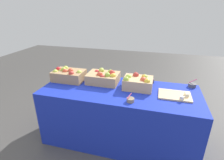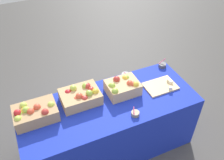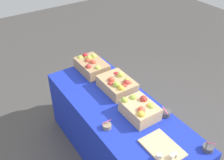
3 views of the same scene
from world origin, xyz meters
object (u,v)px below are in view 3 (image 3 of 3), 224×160
apple_crate_right (140,109)px  sample_bowl_near (208,148)px  sample_bowl_mid (107,126)px  sample_bowl_far (166,113)px  apple_crate_left (91,65)px  apple_crate_middle (117,84)px  cutting_board_front (162,148)px

apple_crate_right → sample_bowl_near: 0.69m
sample_bowl_mid → sample_bowl_far: 0.59m
apple_crate_right → apple_crate_left: bearing=179.6°
apple_crate_middle → sample_bowl_near: bearing=8.2°
apple_crate_right → sample_bowl_near: size_ratio=3.23×
apple_crate_middle → sample_bowl_far: (0.60, 0.16, -0.05)m
apple_crate_left → cutting_board_front: size_ratio=1.16×
apple_crate_right → sample_bowl_mid: bearing=-94.8°
apple_crate_right → cutting_board_front: (0.44, -0.10, -0.07)m
apple_crate_left → sample_bowl_near: size_ratio=3.84×
apple_crate_right → sample_bowl_near: apple_crate_right is taller
sample_bowl_near → cutting_board_front: bearing=-124.3°
sample_bowl_near → apple_crate_left: bearing=-172.6°
cutting_board_front → apple_crate_middle: bearing=170.2°
apple_crate_right → sample_bowl_mid: 0.36m
cutting_board_front → sample_bowl_far: bearing=133.5°
apple_crate_left → apple_crate_right: apple_crate_right is taller
apple_crate_middle → sample_bowl_near: size_ratio=3.75×
sample_bowl_near → sample_bowl_mid: (-0.68, -0.57, -0.00)m
apple_crate_right → sample_bowl_far: size_ratio=3.45×
apple_crate_left → apple_crate_right: size_ratio=1.19×
sample_bowl_far → sample_bowl_near: bearing=0.4°
apple_crate_middle → sample_bowl_near: 1.12m
sample_bowl_mid → cutting_board_front: bearing=28.4°
apple_crate_middle → apple_crate_left: bearing=-174.5°
apple_crate_middle → cutting_board_front: (0.89, -0.16, -0.06)m
cutting_board_front → apple_crate_left: bearing=175.5°
apple_crate_left → sample_bowl_near: apple_crate_left is taller
sample_bowl_near → sample_bowl_mid: sample_bowl_near is taller
cutting_board_front → sample_bowl_far: 0.43m
apple_crate_right → cutting_board_front: bearing=-13.0°
apple_crate_left → sample_bowl_far: 1.11m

